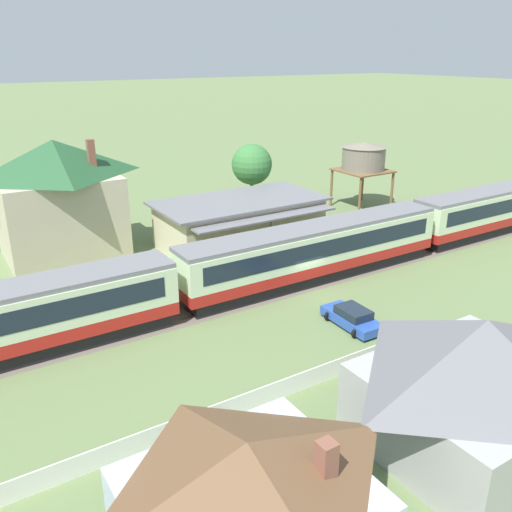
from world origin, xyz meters
TOP-DOWN VIEW (x-y plane):
  - ground_plane at (0.00, 0.00)m, footprint 600.00×600.00m
  - passenger_train at (1.99, 1.13)m, footprint 67.92×3.19m
  - railway_track at (-0.87, 1.13)m, footprint 119.17×3.60m
  - station_building at (0.99, 10.82)m, footprint 14.69×8.92m
  - station_house_dark_green_roof at (-12.86, 16.35)m, footprint 9.98×7.68m
  - water_tower at (18.44, 14.27)m, footprint 5.11×5.11m
  - cottage_brown_roof at (-15.30, -17.09)m, footprint 7.95×7.06m
  - cottage_grey_roof at (-3.81, -17.02)m, footprint 9.49×8.20m
  - picket_fence_front at (-15.40, -9.99)m, footprint 35.94×0.06m
  - parked_car_blue at (-0.95, -6.15)m, footprint 2.22×4.31m
  - yard_tree_0 at (6.27, 17.36)m, footprint 4.07×4.07m

SIDE VIEW (x-z plane):
  - ground_plane at x=0.00m, z-range 0.00..0.00m
  - railway_track at x=-0.87m, z-range -0.01..0.03m
  - picket_fence_front at x=-15.40m, z-range 0.00..1.05m
  - parked_car_blue at x=-0.95m, z-range -0.04..1.23m
  - station_building at x=0.99m, z-range 0.03..4.15m
  - passenger_train at x=1.99m, z-range 0.23..4.48m
  - cottage_brown_roof at x=-15.30m, z-range 0.09..5.16m
  - cottage_grey_roof at x=-3.81m, z-range 0.12..6.13m
  - station_house_dark_green_roof at x=-12.86m, z-range 0.17..9.85m
  - yard_tree_0 at x=6.27m, z-range 1.73..9.30m
  - water_tower at x=18.44m, z-range 1.96..9.10m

